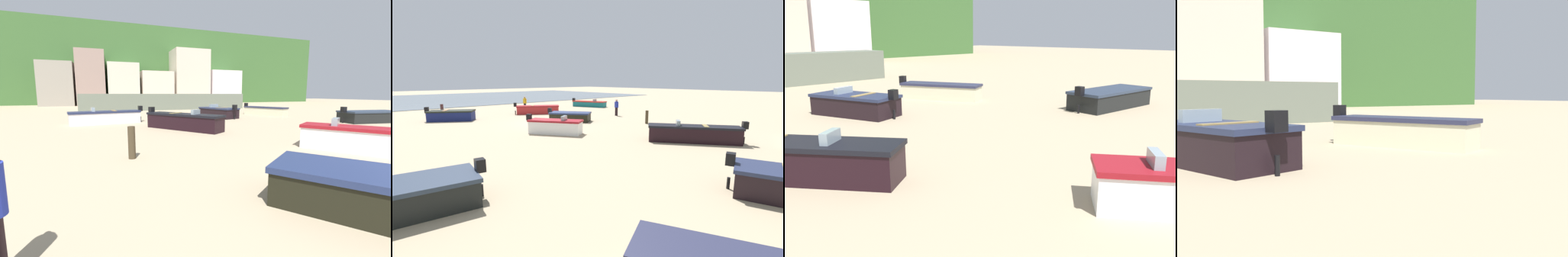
# 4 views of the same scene
# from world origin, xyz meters

# --- Properties ---
(ground_plane) EXTENTS (160.00, 160.00, 0.00)m
(ground_plane) POSITION_xyz_m (0.00, 0.00, 0.00)
(ground_plane) COLOR tan
(tidal_water) EXTENTS (80.00, 36.00, 0.06)m
(tidal_water) POSITION_xyz_m (0.00, -36.00, 0.03)
(tidal_water) COLOR gray
(tidal_water) RESTS_ON ground
(boat_teal_1) EXTENTS (2.84, 4.66, 1.07)m
(boat_teal_1) POSITION_xyz_m (-11.98, -7.44, 0.39)
(boat_teal_1) COLOR #156C74
(boat_teal_1) RESTS_ON ground
(boat_white_2) EXTENTS (2.92, 3.63, 1.24)m
(boat_white_2) POSITION_xyz_m (2.07, 4.15, 0.48)
(boat_white_2) COLOR white
(boat_white_2) RESTS_ON ground
(boat_black_4) EXTENTS (3.27, 3.69, 1.09)m
(boat_black_4) POSITION_xyz_m (-2.14, 0.57, 0.39)
(boat_black_4) COLOR black
(boat_black_4) RESTS_ON ground
(boat_black_6) EXTENTS (3.86, 4.83, 1.27)m
(boat_black_6) POSITION_xyz_m (-2.22, 11.58, 0.49)
(boat_black_6) COLOR black
(boat_black_6) RESTS_ON ground
(boat_navy_8) EXTENTS (3.99, 3.41, 1.21)m
(boat_navy_8) POSITION_xyz_m (5.23, -6.71, 0.46)
(boat_navy_8) COLOR navy
(boat_navy_8) RESTS_ON ground
(boat_red_9) EXTENTS (4.30, 3.42, 1.19)m
(boat_red_9) POSITION_xyz_m (-2.90, -5.67, 0.44)
(boat_red_9) COLOR #B22326
(boat_red_9) RESTS_ON ground
(mooring_post_near_water) EXTENTS (0.24, 0.24, 1.08)m
(mooring_post_near_water) POSITION_xyz_m (-5.78, 5.89, 0.54)
(mooring_post_near_water) COLOR #403423
(mooring_post_near_water) RESTS_ON ground
(mooring_post_mid_beach) EXTENTS (0.27, 0.27, 1.24)m
(mooring_post_mid_beach) POSITION_xyz_m (5.14, -9.69, 0.62)
(mooring_post_mid_beach) COLOR #492B29
(mooring_post_mid_beach) RESTS_ON ground
(beach_walker_foreground) EXTENTS (0.42, 0.54, 1.62)m
(beach_walker_foreground) POSITION_xyz_m (-3.59, -9.43, 0.95)
(beach_walker_foreground) COLOR black
(beach_walker_foreground) RESTS_ON ground
(beach_walker_distant) EXTENTS (0.37, 0.54, 1.62)m
(beach_walker_distant) POSITION_xyz_m (-7.75, 0.92, 0.95)
(beach_walker_distant) COLOR black
(beach_walker_distant) RESTS_ON ground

